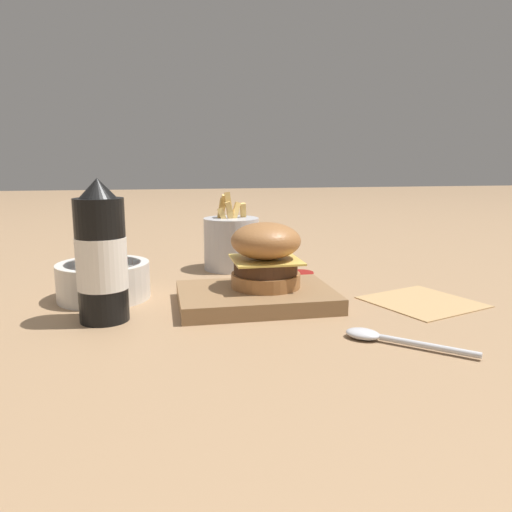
% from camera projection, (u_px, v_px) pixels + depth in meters
% --- Properties ---
extents(ground_plane, '(6.00, 6.00, 0.00)m').
position_uv_depth(ground_plane, '(217.00, 297.00, 0.77)').
color(ground_plane, '#9E7A56').
extents(serving_board, '(0.22, 0.16, 0.02)m').
position_uv_depth(serving_board, '(256.00, 297.00, 0.73)').
color(serving_board, olive).
rests_on(serving_board, ground_plane).
extents(burger, '(0.10, 0.10, 0.10)m').
position_uv_depth(burger, '(266.00, 255.00, 0.74)').
color(burger, '#9E6638').
rests_on(burger, serving_board).
extents(ketchup_bottle, '(0.07, 0.07, 0.19)m').
position_uv_depth(ketchup_bottle, '(101.00, 257.00, 0.65)').
color(ketchup_bottle, black).
rests_on(ketchup_bottle, ground_plane).
extents(fries_basket, '(0.11, 0.11, 0.15)m').
position_uv_depth(fries_basket, '(231.00, 242.00, 0.97)').
color(fries_basket, '#B7B7BC').
rests_on(fries_basket, ground_plane).
extents(side_bowl, '(0.14, 0.14, 0.06)m').
position_uv_depth(side_bowl, '(104.00, 280.00, 0.76)').
color(side_bowl, silver).
rests_on(side_bowl, ground_plane).
extents(spoon, '(0.12, 0.12, 0.01)m').
position_uv_depth(spoon, '(380.00, 337.00, 0.58)').
color(spoon, silver).
rests_on(spoon, ground_plane).
extents(ketchup_puddle, '(0.05, 0.05, 0.00)m').
position_uv_depth(ketchup_puddle, '(300.00, 272.00, 0.94)').
color(ketchup_puddle, '#9E140F').
rests_on(ketchup_puddle, ground_plane).
extents(parchment_square, '(0.18, 0.18, 0.00)m').
position_uv_depth(parchment_square, '(422.00, 301.00, 0.74)').
color(parchment_square, tan).
rests_on(parchment_square, ground_plane).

